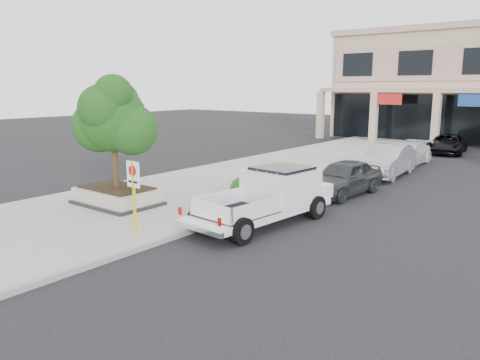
% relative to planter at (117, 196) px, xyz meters
% --- Properties ---
extents(ground, '(120.00, 120.00, 0.00)m').
position_rel_planter_xyz_m(ground, '(5.99, -0.08, -0.48)').
color(ground, black).
rests_on(ground, ground).
extents(sidewalk, '(8.00, 52.00, 0.15)m').
position_rel_planter_xyz_m(sidewalk, '(0.49, 5.92, -0.40)').
color(sidewalk, gray).
rests_on(sidewalk, ground).
extents(curb, '(0.20, 52.00, 0.15)m').
position_rel_planter_xyz_m(curb, '(4.44, 5.92, -0.40)').
color(curb, gray).
rests_on(curb, ground).
extents(planter, '(3.20, 2.20, 0.68)m').
position_rel_planter_xyz_m(planter, '(0.00, 0.00, 0.00)').
color(planter, black).
rests_on(planter, sidewalk).
extents(planter_tree, '(2.90, 2.55, 4.00)m').
position_rel_planter_xyz_m(planter_tree, '(0.13, 0.15, 2.94)').
color(planter_tree, '#331F13').
rests_on(planter_tree, planter).
extents(no_parking_sign, '(0.55, 0.09, 2.30)m').
position_rel_planter_xyz_m(no_parking_sign, '(3.69, -2.13, 1.16)').
color(no_parking_sign, yellow).
rests_on(no_parking_sign, sidewalk).
extents(hedge, '(1.10, 0.99, 0.93)m').
position_rel_planter_xyz_m(hedge, '(3.41, 3.52, 0.14)').
color(hedge, '#1A4A15').
rests_on(hedge, sidewalk).
extents(pickup_truck, '(2.72, 6.06, 1.85)m').
position_rel_planter_xyz_m(pickup_truck, '(5.64, 1.64, 0.45)').
color(pickup_truck, white).
rests_on(pickup_truck, ground).
extents(curb_car_a, '(2.14, 4.55, 1.51)m').
position_rel_planter_xyz_m(curb_car_a, '(5.82, 7.42, 0.28)').
color(curb_car_a, '#2C2E31').
rests_on(curb_car_a, ground).
extents(curb_car_b, '(2.03, 5.05, 1.63)m').
position_rel_planter_xyz_m(curb_car_b, '(5.67, 12.72, 0.34)').
color(curb_car_b, '#9C9DA3').
rests_on(curb_car_b, ground).
extents(curb_car_c, '(1.89, 4.64, 1.35)m').
position_rel_planter_xyz_m(curb_car_c, '(5.27, 17.05, 0.20)').
color(curb_car_c, silver).
rests_on(curb_car_c, ground).
extents(curb_car_d, '(2.81, 5.06, 1.34)m').
position_rel_planter_xyz_m(curb_car_d, '(5.80, 23.65, 0.20)').
color(curb_car_d, black).
rests_on(curb_car_d, ground).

